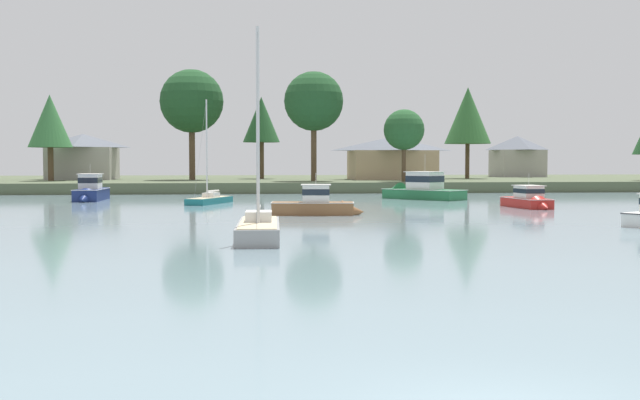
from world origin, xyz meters
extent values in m
cube|color=#4C563D|center=(0.00, 104.74, 0.66)|extent=(165.60, 51.80, 1.32)
cube|color=#B2231E|center=(20.03, 49.81, 0.18)|extent=(2.54, 5.82, 1.26)
cone|color=#B2231E|center=(20.30, 47.00, 0.18)|extent=(1.96, 1.75, 1.83)
cube|color=silver|center=(20.03, 49.81, 0.79)|extent=(2.63, 5.94, 0.05)
cube|color=silver|center=(20.07, 49.41, 1.32)|extent=(1.83, 2.45, 1.01)
cube|color=#19232D|center=(20.07, 49.41, 1.42)|extent=(1.87, 2.50, 0.36)
cube|color=beige|center=(20.07, 49.41, 1.85)|extent=(2.11, 2.75, 0.06)
cylinder|color=silver|center=(20.07, 49.41, 2.38)|extent=(0.03, 0.03, 0.98)
cube|color=navy|center=(-18.46, 65.97, 0.26)|extent=(2.32, 7.31, 1.79)
cone|color=navy|center=(-18.46, 62.32, 0.26)|extent=(2.08, 2.05, 2.08)
cube|color=silver|center=(-18.46, 65.97, 1.12)|extent=(2.41, 7.46, 0.05)
cube|color=silver|center=(-18.46, 65.42, 1.88)|extent=(1.85, 2.61, 1.45)
cube|color=#19232D|center=(-18.46, 65.42, 2.02)|extent=(1.89, 2.67, 0.52)
cube|color=beige|center=(-18.46, 65.42, 2.63)|extent=(2.15, 2.93, 0.06)
cylinder|color=silver|center=(-18.46, 65.42, 3.14)|extent=(0.03, 0.03, 0.97)
cube|color=#196B70|center=(-6.55, 58.56, 0.08)|extent=(4.20, 6.91, 0.94)
cube|color=#CCB78E|center=(-6.55, 58.56, 0.57)|extent=(3.85, 6.45, 0.04)
cube|color=silver|center=(-6.42, 58.88, 0.79)|extent=(1.62, 1.80, 0.40)
cylinder|color=silver|center=(-6.75, 58.07, 5.02)|extent=(0.13, 0.13, 8.85)
cylinder|color=silver|center=(-6.24, 59.31, 1.09)|extent=(1.11, 2.53, 0.11)
cylinder|color=silver|center=(-6.24, 59.31, 1.14)|extent=(1.04, 2.30, 0.14)
cylinder|color=#999999|center=(-7.26, 56.82, 4.99)|extent=(1.03, 2.51, 8.81)
cube|color=brown|center=(1.41, 43.16, 0.21)|extent=(6.00, 2.54, 1.44)
cone|color=brown|center=(4.30, 42.85, 0.21)|extent=(1.81, 1.89, 1.73)
cube|color=silver|center=(1.41, 43.16, 0.90)|extent=(6.12, 2.63, 0.05)
cube|color=silver|center=(1.65, 43.14, 1.54)|extent=(2.07, 1.73, 1.22)
cube|color=#19232D|center=(1.65, 43.14, 1.66)|extent=(2.11, 1.77, 0.44)
cube|color=beige|center=(1.65, 43.14, 2.18)|extent=(2.32, 2.00, 0.06)
cylinder|color=silver|center=(1.65, 43.14, 2.62)|extent=(0.03, 0.03, 0.82)
cube|color=gray|center=(-2.91, 26.74, 0.12)|extent=(2.43, 8.52, 1.38)
cube|color=#CCB78E|center=(-2.91, 26.74, 0.83)|extent=(2.16, 8.00, 0.04)
cube|color=silver|center=(-2.89, 27.16, 1.10)|extent=(1.39, 1.91, 0.51)
cylinder|color=silver|center=(-2.94, 26.07, 5.60)|extent=(0.17, 0.17, 9.50)
cylinder|color=silver|center=(-2.86, 27.75, 1.46)|extent=(0.29, 3.38, 0.13)
cylinder|color=silver|center=(-2.86, 27.75, 1.51)|extent=(0.28, 3.04, 0.14)
cylinder|color=#999999|center=(-3.02, 24.38, 5.58)|extent=(0.17, 3.38, 9.46)
cube|color=#236B3D|center=(14.97, 64.56, 0.23)|extent=(7.81, 8.51, 1.59)
cone|color=#236B3D|center=(12.28, 67.80, 0.23)|extent=(3.70, 3.63, 2.85)
cube|color=silver|center=(14.97, 64.56, 1.00)|extent=(8.02, 8.72, 0.05)
cube|color=silver|center=(15.05, 64.46, 1.90)|extent=(3.84, 3.90, 1.75)
cube|color=#19232D|center=(15.05, 64.46, 2.08)|extent=(3.92, 3.97, 0.63)
cube|color=beige|center=(15.05, 64.46, 2.81)|extent=(4.38, 4.43, 0.06)
cylinder|color=silver|center=(15.05, 64.46, 3.73)|extent=(0.03, 0.03, 1.77)
cylinder|color=brown|center=(-28.52, 91.47, 4.95)|extent=(0.74, 0.74, 7.27)
cone|color=#336B38|center=(-28.52, 91.47, 9.19)|extent=(5.67, 5.67, 6.93)
cylinder|color=brown|center=(30.15, 98.60, 5.62)|extent=(0.63, 0.63, 8.62)
cone|color=#2D602D|center=(30.15, 98.60, 10.73)|extent=(6.87, 6.87, 8.40)
cylinder|color=brown|center=(5.90, 87.21, 5.65)|extent=(0.73, 0.73, 8.67)
sphere|color=#1E4723|center=(5.90, 87.21, 11.73)|extent=(7.76, 7.76, 7.76)
cylinder|color=brown|center=(17.01, 83.10, 4.03)|extent=(0.57, 0.57, 5.42)
sphere|color=#235128|center=(17.01, 83.10, 7.90)|extent=(5.17, 5.17, 5.17)
cylinder|color=brown|center=(-0.52, 101.03, 5.72)|extent=(0.74, 0.74, 8.80)
cone|color=#235128|center=(-0.52, 101.03, 10.08)|extent=(5.48, 5.48, 6.70)
cylinder|color=brown|center=(-10.35, 95.41, 5.79)|extent=(0.84, 0.84, 8.96)
sphere|color=#1E4723|center=(-10.35, 95.41, 12.26)|extent=(8.81, 8.81, 8.81)
cube|color=#9E998E|center=(-26.04, 99.81, 3.59)|extent=(8.86, 8.94, 4.55)
pyramid|color=#565B66|center=(-26.04, 99.81, 6.84)|extent=(9.57, 9.66, 1.94)
cube|color=tan|center=(17.81, 94.60, 3.37)|extent=(11.59, 8.55, 4.10)
pyramid|color=#565B66|center=(17.81, 94.60, 6.40)|extent=(12.52, 9.24, 1.96)
cube|color=#9E998E|center=(42.63, 110.98, 3.56)|extent=(7.41, 7.42, 4.49)
pyramid|color=#565B66|center=(42.63, 110.98, 6.98)|extent=(8.01, 8.01, 2.34)
camera|label=1|loc=(-3.87, -10.44, 3.83)|focal=42.04mm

